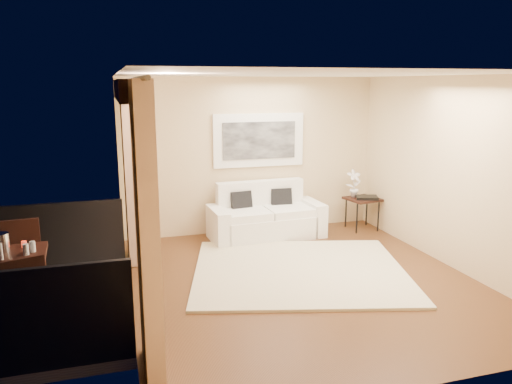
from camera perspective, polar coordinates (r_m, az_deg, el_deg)
name	(u,v)px	position (r m, az deg, el deg)	size (l,w,h in m)	color
floor	(303,282)	(6.79, 5.42, -10.15)	(5.00, 5.00, 0.00)	#573319
room_shell	(129,90)	(5.81, -14.32, 11.25)	(5.00, 6.40, 5.00)	white
balcony	(34,299)	(6.35, -24.00, -11.13)	(1.81, 2.60, 1.17)	#605B56
curtains	(136,194)	(5.95, -13.53, -0.21)	(0.16, 4.80, 2.64)	tan
artwork	(259,140)	(8.70, 0.34, 5.93)	(1.62, 0.07, 0.92)	white
rug	(300,270)	(7.11, 5.00, -8.92)	(2.92, 2.54, 0.04)	beige
sofa	(265,218)	(8.59, 1.03, -2.94)	(1.97, 0.92, 0.93)	white
side_table	(363,201)	(9.15, 12.08, -1.03)	(0.62, 0.62, 0.58)	black
tray	(367,197)	(9.08, 12.53, -0.61)	(0.38, 0.28, 0.05)	black
orchid	(354,183)	(9.11, 11.13, 0.96)	(0.27, 0.18, 0.51)	white
bistro_table	(13,261)	(6.03, -26.05, -7.05)	(0.71, 0.71, 0.80)	black
balcony_chair_far	(22,253)	(6.65, -25.18, -6.28)	(0.48, 0.48, 1.04)	black
balcony_chair_near	(27,300)	(5.37, -24.69, -11.19)	(0.52, 0.53, 0.95)	black
ice_bucket	(1,242)	(6.10, -27.15, -5.13)	(0.18, 0.18, 0.20)	silver
candle	(24,244)	(6.15, -24.98, -5.43)	(0.06, 0.06, 0.07)	red
vase	(1,252)	(5.80, -27.13, -6.10)	(0.04, 0.04, 0.18)	silver
glass_a	(26,249)	(5.87, -24.82, -5.97)	(0.06, 0.06, 0.12)	silver
glass_b	(33,247)	(5.93, -24.17, -5.72)	(0.06, 0.06, 0.12)	silver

